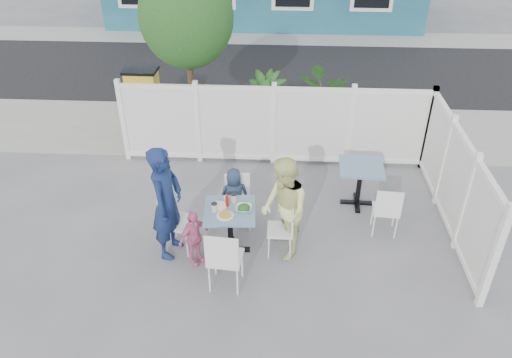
# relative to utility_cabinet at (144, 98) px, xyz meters

# --- Properties ---
(ground) EXTENTS (80.00, 80.00, 0.00)m
(ground) POSITION_rel_utility_cabinet_xyz_m (2.82, -4.00, -0.61)
(ground) COLOR slate
(near_sidewalk) EXTENTS (24.00, 2.60, 0.01)m
(near_sidewalk) POSITION_rel_utility_cabinet_xyz_m (2.82, -0.20, -0.61)
(near_sidewalk) COLOR gray
(near_sidewalk) RESTS_ON ground
(street) EXTENTS (24.00, 5.00, 0.01)m
(street) POSITION_rel_utility_cabinet_xyz_m (2.82, 3.50, -0.61)
(street) COLOR black
(street) RESTS_ON ground
(far_sidewalk) EXTENTS (24.00, 1.60, 0.01)m
(far_sidewalk) POSITION_rel_utility_cabinet_xyz_m (2.82, 6.60, -0.61)
(far_sidewalk) COLOR gray
(far_sidewalk) RESTS_ON ground
(fence_back) EXTENTS (5.86, 0.08, 1.60)m
(fence_back) POSITION_rel_utility_cabinet_xyz_m (2.92, -1.60, 0.17)
(fence_back) COLOR white
(fence_back) RESTS_ON ground
(fence_right) EXTENTS (0.08, 3.66, 1.60)m
(fence_right) POSITION_rel_utility_cabinet_xyz_m (5.82, -3.40, 0.17)
(fence_right) COLOR white
(fence_right) RESTS_ON ground
(tree) EXTENTS (1.80, 1.62, 3.59)m
(tree) POSITION_rel_utility_cabinet_xyz_m (1.22, -0.70, 1.98)
(tree) COLOR #382316
(tree) RESTS_ON ground
(utility_cabinet) EXTENTS (0.67, 0.48, 1.23)m
(utility_cabinet) POSITION_rel_utility_cabinet_xyz_m (0.00, 0.00, 0.00)
(utility_cabinet) COLOR gold
(utility_cabinet) RESTS_ON ground
(potted_shrub_a) EXTENTS (1.18, 1.18, 1.59)m
(potted_shrub_a) POSITION_rel_utility_cabinet_xyz_m (2.70, -0.90, 0.18)
(potted_shrub_a) COLOR #164016
(potted_shrub_a) RESTS_ON ground
(potted_shrub_b) EXTENTS (1.90, 1.95, 1.65)m
(potted_shrub_b) POSITION_rel_utility_cabinet_xyz_m (4.19, -1.00, 0.21)
(potted_shrub_b) COLOR #164016
(potted_shrub_b) RESTS_ON ground
(main_table) EXTENTS (0.79, 0.79, 0.79)m
(main_table) POSITION_rel_utility_cabinet_xyz_m (2.35, -4.29, -0.00)
(main_table) COLOR #476B94
(main_table) RESTS_ON ground
(spare_table) EXTENTS (0.76, 0.76, 0.77)m
(spare_table) POSITION_rel_utility_cabinet_xyz_m (4.43, -2.92, -0.01)
(spare_table) COLOR #476B94
(spare_table) RESTS_ON ground
(chair_left) EXTENTS (0.52, 0.54, 0.99)m
(chair_left) POSITION_rel_utility_cabinet_xyz_m (1.50, -4.21, -0.04)
(chair_left) COLOR white
(chair_left) RESTS_ON ground
(chair_right) EXTENTS (0.38, 0.40, 0.87)m
(chair_right) POSITION_rel_utility_cabinet_xyz_m (3.17, -4.26, -0.11)
(chair_right) COLOR white
(chair_right) RESTS_ON ground
(chair_back) EXTENTS (0.45, 0.44, 0.89)m
(chair_back) POSITION_rel_utility_cabinet_xyz_m (2.41, -3.57, -0.10)
(chair_back) COLOR white
(chair_back) RESTS_ON ground
(chair_near) EXTENTS (0.50, 0.48, 1.00)m
(chair_near) POSITION_rel_utility_cabinet_xyz_m (2.35, -5.08, -0.03)
(chair_near) COLOR white
(chair_near) RESTS_ON ground
(chair_spare) EXTENTS (0.43, 0.42, 0.89)m
(chair_spare) POSITION_rel_utility_cabinet_xyz_m (4.75, -3.75, -0.10)
(chair_spare) COLOR white
(chair_spare) RESTS_ON ground
(man) EXTENTS (0.55, 0.73, 1.81)m
(man) POSITION_rel_utility_cabinet_xyz_m (1.45, -4.34, 0.29)
(man) COLOR navy
(man) RESTS_ON ground
(woman) EXTENTS (0.83, 0.94, 1.63)m
(woman) POSITION_rel_utility_cabinet_xyz_m (3.15, -4.27, 0.20)
(woman) COLOR #D9E548
(woman) RESTS_ON ground
(boy) EXTENTS (0.54, 0.41, 0.98)m
(boy) POSITION_rel_utility_cabinet_xyz_m (2.34, -3.51, -0.12)
(boy) COLOR #22344F
(boy) RESTS_ON ground
(toddler) EXTENTS (0.52, 0.56, 0.92)m
(toddler) POSITION_rel_utility_cabinet_xyz_m (1.85, -4.57, -0.15)
(toddler) COLOR pink
(toddler) RESTS_ON ground
(plate_main) EXTENTS (0.25, 0.25, 0.02)m
(plate_main) POSITION_rel_utility_cabinet_xyz_m (2.31, -4.45, 0.18)
(plate_main) COLOR white
(plate_main) RESTS_ON main_table
(plate_side) EXTENTS (0.23, 0.23, 0.02)m
(plate_side) POSITION_rel_utility_cabinet_xyz_m (2.19, -4.21, 0.18)
(plate_side) COLOR white
(plate_side) RESTS_ON main_table
(salad_bowl) EXTENTS (0.24, 0.24, 0.06)m
(salad_bowl) POSITION_rel_utility_cabinet_xyz_m (2.56, -4.29, 0.20)
(salad_bowl) COLOR white
(salad_bowl) RESTS_ON main_table
(coffee_cup_a) EXTENTS (0.09, 0.09, 0.13)m
(coffee_cup_a) POSITION_rel_utility_cabinet_xyz_m (2.14, -4.34, 0.24)
(coffee_cup_a) COLOR beige
(coffee_cup_a) RESTS_ON main_table
(coffee_cup_b) EXTENTS (0.08, 0.08, 0.13)m
(coffee_cup_b) POSITION_rel_utility_cabinet_xyz_m (2.40, -4.08, 0.24)
(coffee_cup_b) COLOR beige
(coffee_cup_b) RESTS_ON main_table
(ketchup_bottle) EXTENTS (0.05, 0.05, 0.16)m
(ketchup_bottle) POSITION_rel_utility_cabinet_xyz_m (2.31, -4.20, 0.25)
(ketchup_bottle) COLOR #B81006
(ketchup_bottle) RESTS_ON main_table
(salt_shaker) EXTENTS (0.03, 0.03, 0.07)m
(salt_shaker) POSITION_rel_utility_cabinet_xyz_m (2.26, -4.05, 0.21)
(salt_shaker) COLOR white
(salt_shaker) RESTS_ON main_table
(pepper_shaker) EXTENTS (0.03, 0.03, 0.07)m
(pepper_shaker) POSITION_rel_utility_cabinet_xyz_m (2.30, -4.06, 0.21)
(pepper_shaker) COLOR black
(pepper_shaker) RESTS_ON main_table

